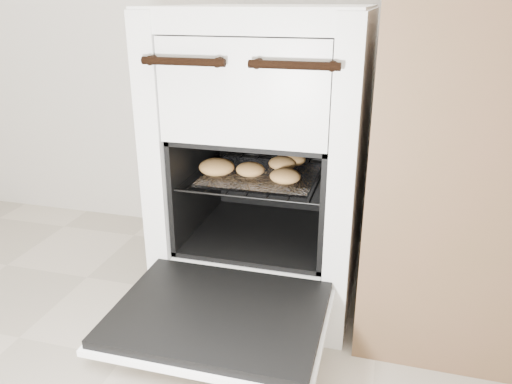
# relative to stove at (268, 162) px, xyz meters

# --- Properties ---
(stove) EXTENTS (0.58, 0.65, 0.89)m
(stove) POSITION_rel_stove_xyz_m (0.00, 0.00, 0.00)
(stove) COLOR white
(stove) RESTS_ON ground
(oven_door) EXTENTS (0.52, 0.41, 0.04)m
(oven_door) POSITION_rel_stove_xyz_m (-0.00, -0.49, -0.24)
(oven_door) COLOR black
(oven_door) RESTS_ON stove
(oven_rack) EXTENTS (0.42, 0.41, 0.01)m
(oven_rack) POSITION_rel_stove_xyz_m (0.00, -0.06, -0.02)
(oven_rack) COLOR black
(oven_rack) RESTS_ON stove
(foil_sheet) EXTENTS (0.33, 0.29, 0.01)m
(foil_sheet) POSITION_rel_stove_xyz_m (-0.00, -0.08, -0.01)
(foil_sheet) COLOR silver
(foil_sheet) RESTS_ON oven_rack
(baked_rolls) EXTENTS (0.34, 0.27, 0.05)m
(baked_rolls) POSITION_rel_stove_xyz_m (-0.00, -0.08, 0.01)
(baked_rolls) COLOR #B88349
(baked_rolls) RESTS_ON foil_sheet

